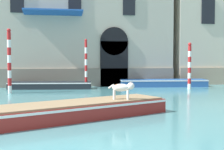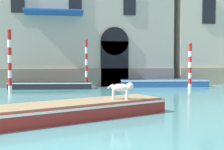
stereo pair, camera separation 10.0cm
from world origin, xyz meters
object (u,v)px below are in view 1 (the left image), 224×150
boat_moored_far (163,83)px  mooring_pole_0 (190,66)px  dog_on_deck (123,88)px  boat_foreground (59,111)px  mooring_pole_2 (9,61)px  boat_moored_near_palazzo (50,85)px  mooring_pole_1 (86,64)px

boat_moored_far → mooring_pole_0: size_ratio=2.06×
dog_on_deck → mooring_pole_0: 11.12m
boat_foreground → mooring_pole_2: 9.62m
boat_moored_near_palazzo → mooring_pole_1: mooring_pole_1 is taller
mooring_pole_1 → mooring_pole_2: (-4.86, -2.02, 0.23)m
dog_on_deck → boat_foreground: bearing=-151.2°
dog_on_deck → boat_moored_near_palazzo: 11.32m
boat_moored_near_palazzo → mooring_pole_0: mooring_pole_0 is taller
boat_moored_far → mooring_pole_0: bearing=-56.9°
dog_on_deck → boat_moored_far: dog_on_deck is taller
boat_moored_near_palazzo → boat_moored_far: size_ratio=0.88×
boat_foreground → mooring_pole_2: mooring_pole_2 is taller
mooring_pole_1 → boat_moored_near_palazzo: bearing=167.3°
dog_on_deck → boat_moored_far: 12.45m
boat_moored_near_palazzo → boat_moored_far: boat_moored_far is taller
boat_foreground → mooring_pole_1: mooring_pole_1 is taller
dog_on_deck → boat_moored_near_palazzo: bearing=118.0°
mooring_pole_1 → boat_foreground: bearing=-99.9°
dog_on_deck → mooring_pole_2: (-5.33, 8.33, 0.98)m
mooring_pole_1 → dog_on_deck: bearing=-87.4°
boat_foreground → dog_on_deck: 2.58m
dog_on_deck → boat_moored_far: bearing=76.8°
boat_foreground → mooring_pole_1: (1.93, 11.03, 1.45)m
boat_moored_far → mooring_pole_2: (-10.81, -2.83, 1.71)m
boat_moored_near_palazzo → mooring_pole_0: size_ratio=1.82×
boat_moored_far → boat_moored_near_palazzo: bearing=-171.9°
boat_moored_far → mooring_pole_2: bearing=-158.9°
dog_on_deck → mooring_pole_1: size_ratio=0.28×
boat_foreground → boat_moored_near_palazzo: boat_foreground is taller
boat_moored_near_palazzo → mooring_pole_0: bearing=-4.7°
dog_on_deck → mooring_pole_1: (-0.46, 10.35, 0.75)m
boat_foreground → mooring_pole_0: (9.00, 9.60, 1.32)m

